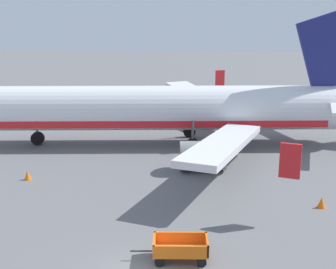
{
  "coord_description": "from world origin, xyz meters",
  "views": [
    {
      "loc": [
        2.46,
        -17.19,
        11.12
      ],
      "look_at": [
        0.55,
        13.23,
        2.8
      ],
      "focal_mm": 49.19,
      "sensor_mm": 36.0,
      "label": 1
    }
  ],
  "objects_px": {
    "baggage_cart_second_in_row": "(180,248)",
    "traffic_cone_by_carts": "(28,175)",
    "airplane": "(174,109)",
    "traffic_cone_mid_apron": "(322,202)"
  },
  "relations": [
    {
      "from": "baggage_cart_second_in_row",
      "to": "traffic_cone_by_carts",
      "type": "height_order",
      "value": "baggage_cart_second_in_row"
    },
    {
      "from": "airplane",
      "to": "baggage_cart_second_in_row",
      "type": "relative_size",
      "value": 10.51
    },
    {
      "from": "traffic_cone_mid_apron",
      "to": "traffic_cone_by_carts",
      "type": "distance_m",
      "value": 18.91
    },
    {
      "from": "baggage_cart_second_in_row",
      "to": "traffic_cone_mid_apron",
      "type": "relative_size",
      "value": 5.58
    },
    {
      "from": "baggage_cart_second_in_row",
      "to": "traffic_cone_by_carts",
      "type": "relative_size",
      "value": 5.57
    },
    {
      "from": "airplane",
      "to": "traffic_cone_by_carts",
      "type": "relative_size",
      "value": 58.59
    },
    {
      "from": "traffic_cone_mid_apron",
      "to": "traffic_cone_by_carts",
      "type": "relative_size",
      "value": 1.0
    },
    {
      "from": "traffic_cone_by_carts",
      "to": "traffic_cone_mid_apron",
      "type": "bearing_deg",
      "value": -10.28
    },
    {
      "from": "airplane",
      "to": "baggage_cart_second_in_row",
      "type": "height_order",
      "value": "airplane"
    },
    {
      "from": "airplane",
      "to": "traffic_cone_mid_apron",
      "type": "bearing_deg",
      "value": -53.57
    }
  ]
}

